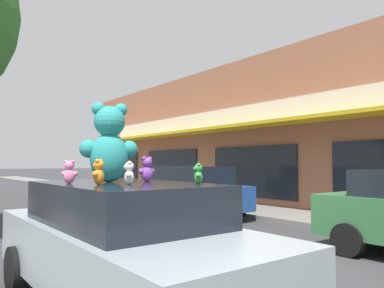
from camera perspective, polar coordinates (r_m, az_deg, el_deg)
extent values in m
plane|color=#333335|center=(6.87, 7.47, -17.42)|extent=(260.00, 260.00, 0.00)
cube|color=slate|center=(10.86, 26.78, -11.36)|extent=(2.37, 90.00, 0.15)
cube|color=#9E6047|center=(20.41, 22.35, 0.84)|extent=(13.53, 28.42, 6.00)
cube|color=gold|center=(14.58, 7.58, 2.68)|extent=(1.15, 23.87, 0.12)
cube|color=silver|center=(15.01, 8.99, 4.64)|extent=(0.08, 22.74, 0.70)
cube|color=black|center=(14.89, 9.09, -4.16)|extent=(0.06, 4.32, 2.00)
cube|color=black|center=(19.26, -3.28, -3.92)|extent=(0.06, 4.32, 2.00)
cube|color=black|center=(24.18, -10.86, -3.69)|extent=(0.06, 4.32, 2.00)
cube|color=#8C999E|center=(4.63, -10.56, -16.07)|extent=(1.75, 4.43, 0.70)
cube|color=black|center=(4.53, -10.49, -8.83)|extent=(1.53, 2.44, 0.47)
cylinder|color=black|center=(5.70, -25.16, -16.96)|extent=(0.20, 0.62, 0.62)
cylinder|color=black|center=(6.28, -9.22, -15.88)|extent=(0.20, 0.62, 0.62)
ellipsoid|color=teal|center=(4.73, -12.51, -2.03)|extent=(0.57, 0.53, 0.61)
sphere|color=teal|center=(4.76, -12.45, 3.38)|extent=(0.49, 0.49, 0.39)
sphere|color=teal|center=(4.79, -10.77, 5.12)|extent=(0.21, 0.21, 0.16)
sphere|color=teal|center=(4.77, -14.10, 5.20)|extent=(0.21, 0.21, 0.16)
sphere|color=#47CDC6|center=(4.92, -12.63, 2.90)|extent=(0.19, 0.19, 0.15)
sphere|color=teal|center=(4.80, -9.62, -0.80)|extent=(0.29, 0.29, 0.22)
sphere|color=teal|center=(4.76, -15.47, -0.71)|extent=(0.29, 0.29, 0.22)
ellipsoid|color=green|center=(4.27, 0.97, -5.11)|extent=(0.14, 0.14, 0.15)
sphere|color=green|center=(4.27, 0.97, -3.66)|extent=(0.13, 0.13, 0.09)
sphere|color=green|center=(4.30, 0.89, -3.18)|extent=(0.05, 0.05, 0.04)
sphere|color=green|center=(4.23, 1.05, -3.18)|extent=(0.05, 0.05, 0.04)
sphere|color=#5ADA6D|center=(4.26, 0.45, -3.74)|extent=(0.05, 0.05, 0.04)
sphere|color=green|center=(4.32, 0.73, -4.74)|extent=(0.07, 0.07, 0.05)
sphere|color=green|center=(4.21, 0.99, -4.79)|extent=(0.07, 0.07, 0.05)
ellipsoid|color=pink|center=(4.51, -18.20, -4.70)|extent=(0.17, 0.17, 0.17)
sphere|color=pink|center=(4.51, -18.18, -3.13)|extent=(0.15, 0.15, 0.11)
sphere|color=pink|center=(4.49, -17.73, -2.60)|extent=(0.06, 0.06, 0.04)
sphere|color=pink|center=(4.53, -18.61, -2.59)|extent=(0.06, 0.06, 0.04)
sphere|color=#FFA3DA|center=(4.55, -17.93, -3.21)|extent=(0.06, 0.06, 0.04)
sphere|color=pink|center=(4.49, -17.36, -4.35)|extent=(0.09, 0.09, 0.06)
sphere|color=pink|center=(4.55, -18.92, -4.30)|extent=(0.09, 0.09, 0.06)
ellipsoid|color=orange|center=(4.18, -14.03, -4.87)|extent=(0.17, 0.17, 0.17)
sphere|color=orange|center=(4.18, -14.00, -3.12)|extent=(0.16, 0.16, 0.11)
sphere|color=orange|center=(4.21, -13.77, -2.53)|extent=(0.07, 0.07, 0.05)
sphere|color=orange|center=(4.14, -14.23, -2.52)|extent=(0.07, 0.07, 0.05)
sphere|color=#FFBA41|center=(4.20, -14.59, -3.20)|extent=(0.06, 0.06, 0.04)
sphere|color=orange|center=(4.25, -13.75, -4.43)|extent=(0.09, 0.09, 0.06)
sphere|color=orange|center=(4.12, -14.56, -4.47)|extent=(0.09, 0.09, 0.06)
ellipsoid|color=white|center=(4.16, -9.55, -5.02)|extent=(0.15, 0.16, 0.16)
sphere|color=white|center=(4.16, -9.54, -3.39)|extent=(0.14, 0.14, 0.10)
sphere|color=white|center=(4.20, -9.54, -2.84)|extent=(0.06, 0.06, 0.04)
sphere|color=white|center=(4.12, -9.52, -2.84)|extent=(0.06, 0.06, 0.04)
sphere|color=white|center=(4.16, -10.13, -3.47)|extent=(0.05, 0.05, 0.04)
sphere|color=white|center=(4.23, -9.69, -4.60)|extent=(0.08, 0.08, 0.06)
sphere|color=white|center=(4.10, -9.66, -4.66)|extent=(0.08, 0.08, 0.06)
ellipsoid|color=purple|center=(4.81, -6.87, -4.54)|extent=(0.15, 0.13, 0.20)
sphere|color=purple|center=(4.81, -6.86, -2.80)|extent=(0.13, 0.13, 0.13)
sphere|color=purple|center=(4.83, -6.40, -2.23)|extent=(0.05, 0.05, 0.05)
sphere|color=purple|center=(4.79, -7.31, -2.22)|extent=(0.05, 0.05, 0.05)
sphere|color=#BA67ED|center=(4.85, -7.19, -2.89)|extent=(0.05, 0.05, 0.05)
sphere|color=purple|center=(4.86, -6.14, -4.12)|extent=(0.07, 0.07, 0.07)
sphere|color=purple|center=(4.78, -7.75, -4.13)|extent=(0.07, 0.07, 0.07)
cylinder|color=black|center=(7.66, 22.64, -13.33)|extent=(0.20, 0.62, 0.62)
cube|color=#1E4793|center=(12.19, -0.35, -7.87)|extent=(1.71, 4.19, 0.74)
cube|color=black|center=(12.15, -0.35, -4.78)|extent=(1.50, 2.73, 0.58)
cylinder|color=black|center=(12.84, -6.92, -9.25)|extent=(0.20, 0.62, 0.62)
cylinder|color=black|center=(13.76, -0.82, -8.85)|extent=(0.20, 0.62, 0.62)
cylinder|color=black|center=(10.70, 0.27, -10.54)|extent=(0.20, 0.62, 0.62)
cylinder|color=black|center=(11.79, 6.83, -9.81)|extent=(0.20, 0.62, 0.62)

